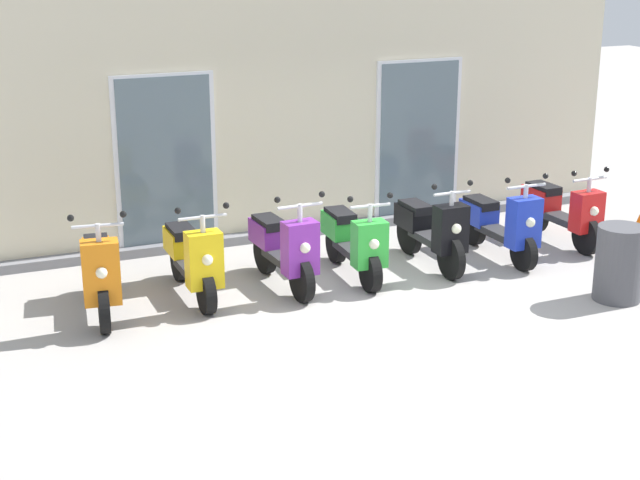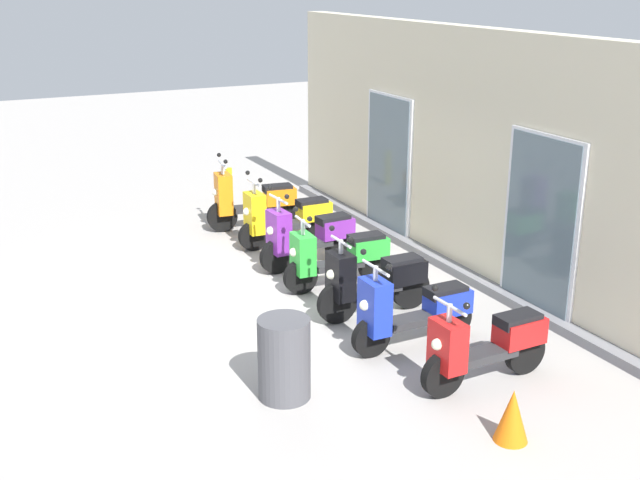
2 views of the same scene
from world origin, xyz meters
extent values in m
plane|color=#A8A39E|center=(0.00, 0.00, 0.00)|extent=(40.00, 40.00, 0.00)
cube|color=beige|center=(0.00, 3.10, 1.72)|extent=(9.79, 0.30, 3.43)
cube|color=slate|center=(0.00, 2.85, 0.06)|extent=(9.79, 0.20, 0.12)
cube|color=silver|center=(-1.81, 2.93, 1.15)|extent=(1.32, 0.04, 2.30)
cube|color=slate|center=(-1.81, 2.91, 1.15)|extent=(1.20, 0.02, 2.22)
cube|color=silver|center=(1.81, 2.93, 1.15)|extent=(1.32, 0.04, 2.30)
cube|color=slate|center=(1.81, 2.91, 1.15)|extent=(1.20, 0.02, 2.22)
cylinder|color=black|center=(-3.13, 0.52, 0.25)|extent=(0.17, 0.51, 0.50)
cylinder|color=black|center=(-2.98, 1.61, 0.25)|extent=(0.17, 0.51, 0.50)
cube|color=#2D2D30|center=(-3.05, 1.06, 0.35)|extent=(0.35, 0.71, 0.09)
cube|color=orange|center=(-3.12, 0.56, 0.65)|extent=(0.41, 0.29, 0.67)
sphere|color=#F2EFCC|center=(-3.14, 0.43, 0.69)|extent=(0.12, 0.12, 0.12)
cube|color=orange|center=(-2.99, 1.51, 0.52)|extent=(0.37, 0.56, 0.28)
cube|color=black|center=(-3.00, 1.47, 0.66)|extent=(0.32, 0.51, 0.11)
cylinder|color=silver|center=(-3.12, 0.56, 1.06)|extent=(0.06, 0.06, 0.20)
cylinder|color=silver|center=(-3.12, 0.56, 1.14)|extent=(0.52, 0.10, 0.04)
sphere|color=black|center=(-2.87, 0.52, 1.24)|extent=(0.07, 0.07, 0.07)
sphere|color=black|center=(-3.38, 0.59, 1.24)|extent=(0.07, 0.07, 0.07)
cylinder|color=black|center=(-2.00, 0.62, 0.23)|extent=(0.12, 0.46, 0.46)
cylinder|color=black|center=(-1.99, 1.77, 0.23)|extent=(0.12, 0.46, 0.46)
cube|color=#2D2D30|center=(-2.00, 1.20, 0.33)|extent=(0.27, 0.72, 0.09)
cube|color=yellow|center=(-2.00, 0.66, 0.60)|extent=(0.38, 0.24, 0.62)
sphere|color=#F2EFCC|center=(-2.00, 0.53, 0.64)|extent=(0.12, 0.12, 0.12)
cube|color=yellow|center=(-1.99, 1.67, 0.51)|extent=(0.30, 0.52, 0.28)
cube|color=black|center=(-1.99, 1.63, 0.65)|extent=(0.26, 0.48, 0.11)
cylinder|color=silver|center=(-2.00, 0.66, 0.99)|extent=(0.06, 0.06, 0.21)
cylinder|color=silver|center=(-2.00, 0.66, 1.08)|extent=(0.53, 0.04, 0.04)
sphere|color=black|center=(-1.74, 0.66, 1.18)|extent=(0.07, 0.07, 0.07)
sphere|color=black|center=(-2.27, 0.66, 1.18)|extent=(0.07, 0.07, 0.07)
cylinder|color=black|center=(-0.91, 0.55, 0.25)|extent=(0.13, 0.51, 0.50)
cylinder|color=black|center=(-0.97, 1.62, 0.25)|extent=(0.13, 0.51, 0.50)
cube|color=#2D2D30|center=(-0.94, 1.09, 0.35)|extent=(0.29, 0.67, 0.09)
cube|color=purple|center=(-0.92, 0.59, 0.61)|extent=(0.39, 0.26, 0.61)
sphere|color=#F2EFCC|center=(-0.91, 0.46, 0.65)|extent=(0.12, 0.12, 0.12)
cube|color=purple|center=(-0.96, 1.52, 0.54)|extent=(0.33, 0.53, 0.28)
cube|color=black|center=(-0.96, 1.48, 0.68)|extent=(0.28, 0.49, 0.11)
cylinder|color=silver|center=(-0.92, 0.59, 1.01)|extent=(0.06, 0.06, 0.22)
cylinder|color=silver|center=(-0.92, 0.59, 1.10)|extent=(0.54, 0.06, 0.04)
sphere|color=black|center=(-0.65, 0.61, 1.20)|extent=(0.07, 0.07, 0.07)
sphere|color=black|center=(-1.18, 0.58, 1.20)|extent=(0.07, 0.07, 0.07)
cylinder|color=black|center=(-0.07, 0.53, 0.23)|extent=(0.14, 0.47, 0.46)
cylinder|color=black|center=(-0.01, 1.65, 0.23)|extent=(0.14, 0.47, 0.46)
cube|color=#2D2D30|center=(-0.04, 1.09, 0.33)|extent=(0.30, 0.70, 0.09)
cube|color=green|center=(-0.07, 0.57, 0.56)|extent=(0.39, 0.26, 0.54)
sphere|color=#F2EFCC|center=(-0.08, 0.44, 0.60)|extent=(0.12, 0.12, 0.12)
cube|color=green|center=(-0.02, 1.55, 0.51)|extent=(0.33, 0.54, 0.28)
cube|color=black|center=(-0.02, 1.51, 0.65)|extent=(0.29, 0.49, 0.11)
cylinder|color=silver|center=(-0.07, 0.57, 0.92)|extent=(0.06, 0.06, 0.23)
cylinder|color=silver|center=(-0.07, 0.57, 1.01)|extent=(0.49, 0.06, 0.04)
sphere|color=black|center=(0.17, 0.56, 1.11)|extent=(0.07, 0.07, 0.07)
sphere|color=black|center=(-0.31, 0.59, 1.11)|extent=(0.07, 0.07, 0.07)
cylinder|color=black|center=(1.00, 0.54, 0.26)|extent=(0.10, 0.53, 0.53)
cylinder|color=black|center=(1.00, 1.60, 0.26)|extent=(0.10, 0.53, 0.53)
cube|color=#2D2D30|center=(1.00, 1.07, 0.36)|extent=(0.26, 0.65, 0.09)
cube|color=black|center=(1.00, 0.58, 0.61)|extent=(0.38, 0.24, 0.58)
sphere|color=#F2EFCC|center=(1.00, 0.45, 0.65)|extent=(0.12, 0.12, 0.12)
cube|color=black|center=(1.00, 1.50, 0.52)|extent=(0.30, 0.52, 0.28)
cube|color=black|center=(1.00, 1.46, 0.66)|extent=(0.26, 0.48, 0.11)
cylinder|color=silver|center=(1.00, 0.58, 0.98)|extent=(0.06, 0.06, 0.19)
cylinder|color=silver|center=(1.00, 0.58, 1.05)|extent=(0.48, 0.04, 0.04)
sphere|color=black|center=(1.24, 0.58, 1.15)|extent=(0.07, 0.07, 0.07)
sphere|color=black|center=(0.76, 0.58, 1.15)|extent=(0.07, 0.07, 0.07)
cylinder|color=black|center=(1.97, 0.46, 0.23)|extent=(0.11, 0.46, 0.45)
cylinder|color=black|center=(1.96, 1.59, 0.23)|extent=(0.11, 0.46, 0.45)
cube|color=#2D2D30|center=(1.97, 1.02, 0.33)|extent=(0.27, 0.71, 0.09)
cube|color=#1E38C6|center=(1.97, 0.50, 0.60)|extent=(0.38, 0.24, 0.62)
sphere|color=#F2EFCC|center=(1.97, 0.37, 0.64)|extent=(0.12, 0.12, 0.12)
cube|color=#1E38C6|center=(1.96, 1.49, 0.47)|extent=(0.31, 0.52, 0.28)
cube|color=black|center=(1.96, 1.45, 0.61)|extent=(0.27, 0.48, 0.11)
cylinder|color=silver|center=(1.97, 0.50, 0.98)|extent=(0.06, 0.06, 0.19)
cylinder|color=silver|center=(1.97, 0.50, 1.06)|extent=(0.54, 0.04, 0.04)
sphere|color=black|center=(2.24, 0.50, 1.16)|extent=(0.07, 0.07, 0.07)
sphere|color=black|center=(1.70, 0.50, 1.16)|extent=(0.07, 0.07, 0.07)
cylinder|color=black|center=(3.08, 0.67, 0.24)|extent=(0.12, 0.48, 0.48)
cylinder|color=black|center=(3.04, 1.75, 0.24)|extent=(0.12, 0.48, 0.48)
cube|color=#2D2D30|center=(3.06, 1.21, 0.34)|extent=(0.28, 0.68, 0.09)
cube|color=red|center=(3.08, 0.71, 0.56)|extent=(0.39, 0.25, 0.52)
sphere|color=#F2EFCC|center=(3.08, 0.58, 0.60)|extent=(0.12, 0.12, 0.12)
cube|color=red|center=(3.05, 1.65, 0.52)|extent=(0.32, 0.53, 0.28)
cube|color=black|center=(3.05, 1.61, 0.66)|extent=(0.27, 0.49, 0.11)
cylinder|color=silver|center=(3.08, 0.71, 0.90)|extent=(0.06, 0.06, 0.21)
cylinder|color=silver|center=(3.08, 0.71, 0.99)|extent=(0.52, 0.05, 0.04)
sphere|color=black|center=(3.33, 0.71, 1.09)|extent=(0.07, 0.07, 0.07)
sphere|color=black|center=(2.82, 0.70, 1.09)|extent=(0.07, 0.07, 0.07)
cylinder|color=#4C4C51|center=(2.38, -0.78, 0.43)|extent=(0.53, 0.53, 0.86)
camera|label=1|loc=(-4.69, -8.86, 3.95)|focal=54.22mm
camera|label=2|loc=(9.05, -3.67, 4.12)|focal=45.00mm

